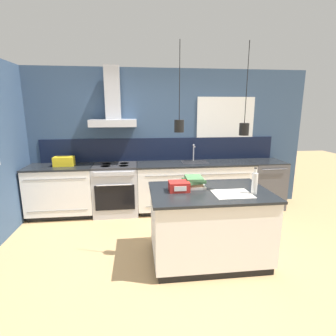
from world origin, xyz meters
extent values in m
plane|color=tan|center=(0.00, 0.00, 0.00)|extent=(16.00, 16.00, 0.00)
cube|color=#354C6B|center=(0.00, 2.03, 1.30)|extent=(5.60, 0.06, 2.60)
cube|color=black|center=(0.00, 1.99, 1.12)|extent=(4.42, 0.02, 0.43)
cube|color=white|center=(1.25, 1.99, 1.62)|extent=(1.12, 0.01, 0.96)
cube|color=black|center=(1.25, 1.99, 1.62)|extent=(1.04, 0.01, 0.88)
cube|color=#B5B5BA|center=(-0.85, 1.77, 1.64)|extent=(0.80, 0.46, 0.12)
cube|color=#B5B5BA|center=(-0.85, 1.86, 2.15)|extent=(0.26, 0.20, 0.90)
cylinder|color=black|center=(0.02, 0.01, 2.18)|extent=(0.01, 0.01, 0.84)
cylinder|color=black|center=(0.02, 0.01, 1.69)|extent=(0.11, 0.11, 0.14)
sphere|color=#F9D18C|center=(0.02, 0.01, 1.69)|extent=(0.06, 0.06, 0.06)
cylinder|color=black|center=(0.77, -0.04, 2.16)|extent=(0.01, 0.01, 0.88)
cylinder|color=black|center=(0.77, -0.04, 1.65)|extent=(0.11, 0.11, 0.14)
sphere|color=#F9D18C|center=(0.77, -0.04, 1.65)|extent=(0.06, 0.06, 0.06)
cube|color=black|center=(-1.80, 1.72, 0.04)|extent=(1.08, 0.56, 0.09)
cube|color=white|center=(-1.80, 1.69, 0.48)|extent=(1.11, 0.62, 0.79)
cube|color=gray|center=(-1.80, 1.38, 0.76)|extent=(0.98, 0.01, 0.01)
cube|color=gray|center=(-1.80, 1.38, 0.21)|extent=(0.98, 0.01, 0.01)
cube|color=black|center=(-1.80, 1.69, 0.90)|extent=(1.14, 0.64, 0.03)
cube|color=black|center=(0.61, 1.72, 0.04)|extent=(2.07, 0.56, 0.09)
cube|color=white|center=(0.61, 1.69, 0.48)|extent=(2.13, 0.62, 0.79)
cube|color=gray|center=(0.61, 1.38, 0.76)|extent=(1.88, 0.01, 0.01)
cube|color=gray|center=(0.61, 1.38, 0.21)|extent=(1.88, 0.01, 0.01)
cube|color=black|center=(0.61, 1.69, 0.90)|extent=(2.15, 0.64, 0.03)
cube|color=#262628|center=(0.61, 1.74, 0.91)|extent=(0.48, 0.34, 0.01)
cylinder|color=#B5B5BA|center=(0.61, 1.87, 1.06)|extent=(0.02, 0.02, 0.30)
sphere|color=#B5B5BA|center=(0.61, 1.87, 1.21)|extent=(0.03, 0.03, 0.03)
cylinder|color=#B5B5BA|center=(0.61, 1.81, 1.19)|extent=(0.02, 0.12, 0.02)
cube|color=#B5B5BA|center=(-0.85, 1.69, 0.43)|extent=(0.78, 0.62, 0.87)
cube|color=black|center=(-0.85, 1.37, 0.40)|extent=(0.67, 0.02, 0.44)
cylinder|color=#B5B5BA|center=(-0.85, 1.35, 0.63)|extent=(0.58, 0.02, 0.02)
cube|color=#B5B5BA|center=(-0.85, 1.37, 0.82)|extent=(0.67, 0.02, 0.07)
cube|color=#2D2D30|center=(-0.85, 1.69, 0.89)|extent=(0.78, 0.60, 0.04)
cylinder|color=black|center=(-1.01, 1.80, 0.91)|extent=(0.17, 0.17, 0.00)
cylinder|color=black|center=(-0.70, 1.80, 0.91)|extent=(0.17, 0.17, 0.00)
cylinder|color=black|center=(-1.01, 1.58, 0.91)|extent=(0.17, 0.17, 0.00)
cylinder|color=black|center=(-0.70, 1.58, 0.91)|extent=(0.17, 0.17, 0.00)
cube|color=#4C4C51|center=(1.99, 1.69, 0.45)|extent=(0.62, 0.62, 0.89)
cube|color=black|center=(1.99, 1.69, 0.90)|extent=(0.62, 0.62, 0.02)
cylinder|color=#4C4C51|center=(1.99, 1.36, 0.82)|extent=(0.47, 0.02, 0.02)
cube|color=black|center=(0.41, 0.02, 0.04)|extent=(1.34, 0.89, 0.09)
cube|color=white|center=(0.41, 0.02, 0.48)|extent=(1.40, 0.93, 0.79)
cube|color=black|center=(0.41, 0.02, 0.90)|extent=(1.45, 0.98, 0.03)
cylinder|color=silver|center=(0.89, -0.16, 1.03)|extent=(0.07, 0.07, 0.25)
cylinder|color=silver|center=(0.89, -0.16, 1.19)|extent=(0.03, 0.03, 0.06)
cylinder|color=#262628|center=(0.89, -0.16, 1.22)|extent=(0.03, 0.03, 0.01)
cube|color=silver|center=(0.27, 0.18, 0.92)|extent=(0.25, 0.26, 0.03)
cube|color=olive|center=(0.26, 0.19, 0.96)|extent=(0.20, 0.26, 0.04)
cube|color=#4C7F4C|center=(0.25, 0.20, 0.99)|extent=(0.28, 0.30, 0.04)
cube|color=#4C7F4C|center=(0.25, 0.19, 1.03)|extent=(0.22, 0.28, 0.03)
cube|color=red|center=(0.03, 0.05, 0.97)|extent=(0.24, 0.20, 0.12)
cube|color=white|center=(0.03, -0.05, 0.97)|extent=(0.15, 0.01, 0.06)
cube|color=silver|center=(0.64, -0.14, 0.91)|extent=(0.44, 0.35, 0.01)
cube|color=gold|center=(-1.72, 1.69, 0.99)|extent=(0.34, 0.18, 0.16)
cylinder|color=black|center=(-1.72, 1.69, 1.09)|extent=(0.20, 0.02, 0.02)
camera|label=1|loc=(-0.46, -2.94, 1.89)|focal=28.00mm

